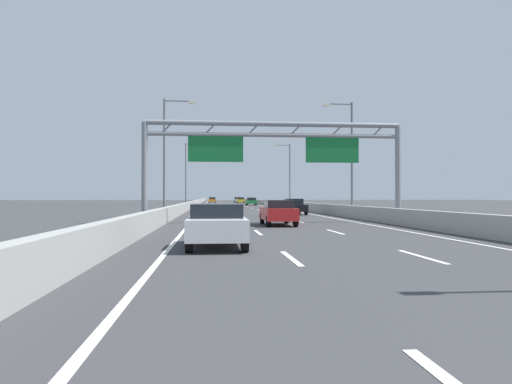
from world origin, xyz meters
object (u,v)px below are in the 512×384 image
silver_car (237,200)px  yellow_car (240,200)px  streetlamp_left_far (187,171)px  orange_car (212,200)px  streetlamp_right_far (288,172)px  streetlamp_left_mid (167,150)px  green_car (251,201)px  red_car (278,212)px  sign_gantry (275,146)px  black_car (294,207)px  white_car (217,225)px  streetlamp_right_mid (349,152)px

silver_car → yellow_car: bearing=-90.3°
streetlamp_left_far → orange_car: 58.74m
streetlamp_right_far → streetlamp_left_mid: bearing=-115.6°
streetlamp_left_far → green_car: 23.16m
red_car → silver_car: size_ratio=0.97×
streetlamp_left_mid → sign_gantry: bearing=-50.1°
yellow_car → orange_car: (-7.16, 8.42, -0.00)m
black_car → red_car: size_ratio=1.02×
streetlamp_left_mid → red_car: streetlamp_left_mid is taller
yellow_car → white_car: bearing=-93.9°
sign_gantry → silver_car: bearing=88.2°
streetlamp_right_mid → black_car: 7.66m
streetlamp_right_mid → silver_car: size_ratio=2.14×
streetlamp_right_mid → green_car: 51.36m
streetlamp_left_mid → green_car: (11.03, 51.00, -4.65)m
streetlamp_right_mid → silver_car: bearing=92.3°
streetlamp_left_far → orange_car: size_ratio=2.08×
red_car → green_car: bearing=86.6°
orange_car → red_car: bearing=-87.9°
black_car → green_car: 46.29m
red_car → silver_car: (3.56, 109.83, 0.01)m
black_car → orange_car: 85.23m
orange_car → sign_gantry: bearing=-87.8°
streetlamp_right_mid → orange_car: 90.43m
streetlamp_right_far → white_car: bearing=-101.8°
streetlamp_right_mid → silver_car: 98.64m
streetlamp_right_far → red_car: size_ratio=2.21×
streetlamp_left_mid → orange_car: streetlamp_left_mid is taller
streetlamp_right_far → orange_car: 59.70m
streetlamp_left_mid → white_car: 23.50m
red_car → silver_car: silver_car is taller
silver_car → white_car: 121.39m
green_car → silver_car: bearing=90.1°
streetlamp_left_mid → silver_car: streetlamp_left_mid is taller
red_car → black_car: bearing=76.9°
yellow_car → streetlamp_left_mid: bearing=-97.6°
yellow_car → streetlamp_right_mid: bearing=-87.1°
streetlamp_right_mid → green_car: (-3.91, 51.00, -4.65)m
streetlamp_left_mid → orange_car: size_ratio=2.08×
red_car → white_car: size_ratio=1.05×
streetlamp_left_mid → white_car: streetlamp_left_mid is taller
silver_car → streetlamp_left_far: bearing=-99.2°
sign_gantry → streetlamp_right_far: 40.79m
streetlamp_left_mid → green_car: streetlamp_left_mid is taller
sign_gantry → orange_car: 98.70m
streetlamp_left_mid → red_car: size_ratio=2.21×
yellow_car → white_car: yellow_car is taller
streetlamp_right_far → white_car: (-11.21, -53.90, -4.67)m
streetlamp_right_far → black_car: bearing=-98.3°
silver_car → orange_car: (-7.25, -8.84, -0.01)m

